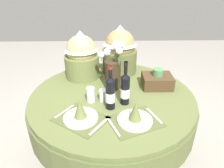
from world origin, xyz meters
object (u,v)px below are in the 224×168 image
tumbler_mid (103,95)px  gift_tub_back_centre (120,48)px  wine_bottle_centre (110,93)px  woven_basket_side_right (157,80)px  place_setting_right (135,116)px  flower_vase (113,70)px  gift_tub_back_left (81,54)px  tumbler_near_left (91,95)px  dining_table (112,110)px  place_setting_left (80,114)px  wine_bottle_left (125,89)px

tumbler_mid → gift_tub_back_centre: size_ratio=0.20×
wine_bottle_centre → woven_basket_side_right: size_ratio=1.33×
place_setting_right → flower_vase: bearing=105.9°
gift_tub_back_left → tumbler_near_left: bearing=-76.5°
gift_tub_back_centre → woven_basket_side_right: gift_tub_back_centre is taller
dining_table → gift_tub_back_left: 0.59m
wine_bottle_centre → gift_tub_back_centre: gift_tub_back_centre is taller
tumbler_near_left → woven_basket_side_right: 0.61m
tumbler_near_left → place_setting_right: bearing=-39.5°
place_setting_left → wine_bottle_left: (0.32, 0.19, 0.08)m
place_setting_right → tumbler_mid: 0.35m
gift_tub_back_left → gift_tub_back_centre: bearing=15.6°
woven_basket_side_right → wine_bottle_left: bearing=-139.9°
place_setting_right → wine_bottle_centre: 0.25m
gift_tub_back_left → wine_bottle_left: bearing=-52.4°
woven_basket_side_right → dining_table: bearing=-162.7°
place_setting_left → place_setting_right: bearing=-5.5°
wine_bottle_centre → tumbler_mid: 0.14m
woven_basket_side_right → flower_vase: bearing=-179.9°
gift_tub_back_left → dining_table: bearing=-51.6°
tumbler_near_left → gift_tub_back_left: 0.49m
wine_bottle_centre → woven_basket_side_right: (0.42, 0.32, -0.07)m
place_setting_left → place_setting_right: size_ratio=1.04×
flower_vase → gift_tub_back_left: bearing=141.7°
wine_bottle_left → gift_tub_back_left: 0.62m
place_setting_left → tumbler_near_left: (0.06, 0.22, 0.01)m
place_setting_right → tumbler_mid: size_ratio=4.30×
tumbler_near_left → gift_tub_back_centre: size_ratio=0.25×
gift_tub_back_centre → place_setting_right: bearing=-85.7°
place_setting_right → wine_bottle_centre: bearing=134.1°
place_setting_left → gift_tub_back_left: size_ratio=0.96×
tumbler_mid → place_setting_left: bearing=-123.3°
place_setting_left → flower_vase: size_ratio=1.01×
tumbler_mid → gift_tub_back_centre: bearing=73.7°
tumbler_near_left → tumbler_mid: size_ratio=1.25×
place_setting_right → wine_bottle_left: size_ratio=1.19×
flower_vase → gift_tub_back_left: size_ratio=0.95×
gift_tub_back_centre → gift_tub_back_left: bearing=-164.4°
place_setting_left → tumbler_mid: size_ratio=4.45×
dining_table → place_setting_right: size_ratio=3.36×
wine_bottle_centre → wine_bottle_left: bearing=27.7°
gift_tub_back_left → tumbler_mid: bearing=-65.3°
wine_bottle_centre → gift_tub_back_left: (-0.26, 0.54, 0.10)m
wine_bottle_left → tumbler_near_left: wine_bottle_left is taller
wine_bottle_left → wine_bottle_centre: wine_bottle_left is taller
tumbler_mid → woven_basket_side_right: bearing=24.8°
dining_table → gift_tub_back_left: size_ratio=3.10×
wine_bottle_centre → woven_basket_side_right: 0.53m
dining_table → woven_basket_side_right: (0.40, 0.12, 0.22)m
dining_table → flower_vase: bearing=85.8°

